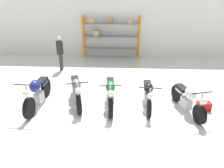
{
  "coord_description": "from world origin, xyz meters",
  "views": [
    {
      "loc": [
        0.35,
        -6.39,
        3.72
      ],
      "look_at": [
        0.0,
        0.4,
        0.7
      ],
      "focal_mm": 35.0,
      "sensor_mm": 36.0,
      "label": 1
    }
  ],
  "objects_px": {
    "shelving_rack": "(109,34)",
    "toolbox": "(204,106)",
    "motorcycle_black": "(148,94)",
    "motorcycle_white": "(188,99)",
    "motorcycle_grey": "(77,91)",
    "person_browsing": "(60,51)",
    "motorcycle_blue": "(38,92)",
    "motorcycle_green": "(110,93)"
  },
  "relations": [
    {
      "from": "motorcycle_blue",
      "to": "toolbox",
      "type": "height_order",
      "value": "motorcycle_blue"
    },
    {
      "from": "motorcycle_grey",
      "to": "motorcycle_black",
      "type": "distance_m",
      "value": 2.43
    },
    {
      "from": "motorcycle_white",
      "to": "toolbox",
      "type": "bearing_deg",
      "value": 86.76
    },
    {
      "from": "motorcycle_black",
      "to": "toolbox",
      "type": "height_order",
      "value": "motorcycle_black"
    },
    {
      "from": "motorcycle_green",
      "to": "motorcycle_black",
      "type": "distance_m",
      "value": 1.26
    },
    {
      "from": "motorcycle_blue",
      "to": "motorcycle_black",
      "type": "bearing_deg",
      "value": 94.7
    },
    {
      "from": "motorcycle_green",
      "to": "toolbox",
      "type": "relative_size",
      "value": 4.67
    },
    {
      "from": "motorcycle_black",
      "to": "person_browsing",
      "type": "distance_m",
      "value": 5.12
    },
    {
      "from": "motorcycle_black",
      "to": "shelving_rack",
      "type": "bearing_deg",
      "value": -161.49
    },
    {
      "from": "person_browsing",
      "to": "motorcycle_green",
      "type": "bearing_deg",
      "value": 125.34
    },
    {
      "from": "motorcycle_grey",
      "to": "shelving_rack",
      "type": "bearing_deg",
      "value": 155.39
    },
    {
      "from": "toolbox",
      "to": "person_browsing",
      "type": "bearing_deg",
      "value": 147.98
    },
    {
      "from": "toolbox",
      "to": "motorcycle_green",
      "type": "bearing_deg",
      "value": 177.74
    },
    {
      "from": "shelving_rack",
      "to": "motorcycle_green",
      "type": "height_order",
      "value": "shelving_rack"
    },
    {
      "from": "motorcycle_blue",
      "to": "person_browsing",
      "type": "height_order",
      "value": "person_browsing"
    },
    {
      "from": "motorcycle_blue",
      "to": "motorcycle_green",
      "type": "relative_size",
      "value": 1.06
    },
    {
      "from": "shelving_rack",
      "to": "toolbox",
      "type": "xyz_separation_m",
      "value": [
        3.49,
        -5.76,
        -1.19
      ]
    },
    {
      "from": "motorcycle_blue",
      "to": "toolbox",
      "type": "xyz_separation_m",
      "value": [
        5.51,
        0.01,
        -0.38
      ]
    },
    {
      "from": "motorcycle_blue",
      "to": "motorcycle_white",
      "type": "distance_m",
      "value": 4.93
    },
    {
      "from": "motorcycle_blue",
      "to": "motorcycle_grey",
      "type": "relative_size",
      "value": 1.1
    },
    {
      "from": "motorcycle_black",
      "to": "toolbox",
      "type": "distance_m",
      "value": 1.87
    },
    {
      "from": "motorcycle_grey",
      "to": "motorcycle_black",
      "type": "bearing_deg",
      "value": 72.49
    },
    {
      "from": "toolbox",
      "to": "shelving_rack",
      "type": "bearing_deg",
      "value": 121.18
    },
    {
      "from": "motorcycle_black",
      "to": "motorcycle_blue",
      "type": "bearing_deg",
      "value": -84.48
    },
    {
      "from": "shelving_rack",
      "to": "toolbox",
      "type": "distance_m",
      "value": 6.84
    },
    {
      "from": "motorcycle_white",
      "to": "toolbox",
      "type": "height_order",
      "value": "motorcycle_white"
    },
    {
      "from": "motorcycle_blue",
      "to": "motorcycle_grey",
      "type": "distance_m",
      "value": 1.28
    },
    {
      "from": "motorcycle_grey",
      "to": "person_browsing",
      "type": "bearing_deg",
      "value": -173.24
    },
    {
      "from": "motorcycle_grey",
      "to": "motorcycle_white",
      "type": "bearing_deg",
      "value": 67.46
    },
    {
      "from": "motorcycle_green",
      "to": "person_browsing",
      "type": "xyz_separation_m",
      "value": [
        -2.6,
        3.43,
        0.49
      ]
    },
    {
      "from": "toolbox",
      "to": "motorcycle_blue",
      "type": "bearing_deg",
      "value": -179.87
    },
    {
      "from": "person_browsing",
      "to": "toolbox",
      "type": "height_order",
      "value": "person_browsing"
    },
    {
      "from": "motorcycle_grey",
      "to": "motorcycle_white",
      "type": "relative_size",
      "value": 1.0
    },
    {
      "from": "shelving_rack",
      "to": "motorcycle_black",
      "type": "xyz_separation_m",
      "value": [
        1.66,
        -5.54,
        -0.89
      ]
    },
    {
      "from": "motorcycle_green",
      "to": "motorcycle_blue",
      "type": "bearing_deg",
      "value": -90.89
    },
    {
      "from": "toolbox",
      "to": "motorcycle_grey",
      "type": "bearing_deg",
      "value": 176.51
    },
    {
      "from": "shelving_rack",
      "to": "motorcycle_blue",
      "type": "xyz_separation_m",
      "value": [
        -2.03,
        -5.78,
        -0.81
      ]
    },
    {
      "from": "motorcycle_blue",
      "to": "motorcycle_grey",
      "type": "bearing_deg",
      "value": 103.33
    },
    {
      "from": "person_browsing",
      "to": "toolbox",
      "type": "relative_size",
      "value": 3.73
    },
    {
      "from": "motorcycle_blue",
      "to": "motorcycle_black",
      "type": "distance_m",
      "value": 3.69
    },
    {
      "from": "motorcycle_black",
      "to": "motorcycle_white",
      "type": "relative_size",
      "value": 1.07
    },
    {
      "from": "shelving_rack",
      "to": "motorcycle_black",
      "type": "relative_size",
      "value": 1.51
    }
  ]
}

